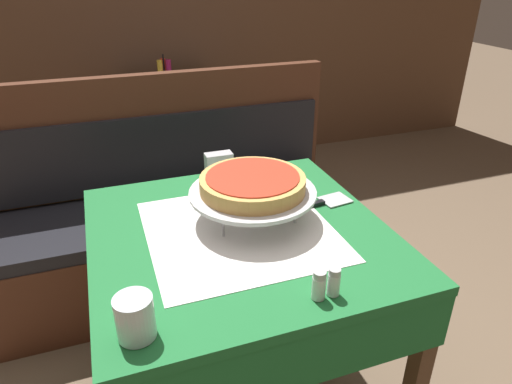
{
  "coord_description": "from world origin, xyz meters",
  "views": [
    {
      "loc": [
        -0.35,
        -1.11,
        1.48
      ],
      "look_at": [
        0.06,
        0.02,
        0.87
      ],
      "focal_mm": 32.0,
      "sensor_mm": 36.0,
      "label": 1
    }
  ],
  "objects_px": {
    "pizza_pan_stand": "(253,193)",
    "water_glass_near": "(135,317)",
    "condiment_caddy": "(164,73)",
    "dining_table_rear": "(174,101)",
    "pizza_server": "(317,204)",
    "salt_shaker": "(319,285)",
    "napkin_holder": "(219,165)",
    "deep_dish_pizza": "(253,183)",
    "booth_bench": "(176,230)",
    "dining_table_front": "(240,261)",
    "pepper_shaker": "(334,282)"
  },
  "relations": [
    {
      "from": "water_glass_near",
      "to": "dining_table_rear",
      "type": "bearing_deg",
      "value": 77.66
    },
    {
      "from": "pizza_pan_stand",
      "to": "water_glass_near",
      "type": "relative_size",
      "value": 3.87
    },
    {
      "from": "deep_dish_pizza",
      "to": "napkin_holder",
      "type": "xyz_separation_m",
      "value": [
        -0.01,
        0.34,
        -0.08
      ]
    },
    {
      "from": "napkin_holder",
      "to": "condiment_caddy",
      "type": "height_order",
      "value": "condiment_caddy"
    },
    {
      "from": "booth_bench",
      "to": "salt_shaker",
      "type": "distance_m",
      "value": 1.28
    },
    {
      "from": "dining_table_front",
      "to": "condiment_caddy",
      "type": "relative_size",
      "value": 4.99
    },
    {
      "from": "dining_table_front",
      "to": "salt_shaker",
      "type": "bearing_deg",
      "value": -76.85
    },
    {
      "from": "pizza_server",
      "to": "salt_shaker",
      "type": "xyz_separation_m",
      "value": [
        -0.21,
        -0.42,
        0.03
      ]
    },
    {
      "from": "dining_table_front",
      "to": "pepper_shaker",
      "type": "height_order",
      "value": "pepper_shaker"
    },
    {
      "from": "napkin_holder",
      "to": "pepper_shaker",
      "type": "bearing_deg",
      "value": -84.15
    },
    {
      "from": "water_glass_near",
      "to": "pizza_server",
      "type": "bearing_deg",
      "value": 32.35
    },
    {
      "from": "salt_shaker",
      "to": "deep_dish_pizza",
      "type": "bearing_deg",
      "value": 93.4
    },
    {
      "from": "water_glass_near",
      "to": "salt_shaker",
      "type": "height_order",
      "value": "water_glass_near"
    },
    {
      "from": "pizza_pan_stand",
      "to": "pepper_shaker",
      "type": "bearing_deg",
      "value": -81.02
    },
    {
      "from": "booth_bench",
      "to": "deep_dish_pizza",
      "type": "bearing_deg",
      "value": -80.1
    },
    {
      "from": "deep_dish_pizza",
      "to": "water_glass_near",
      "type": "xyz_separation_m",
      "value": [
        -0.4,
        -0.38,
        -0.07
      ]
    },
    {
      "from": "pepper_shaker",
      "to": "napkin_holder",
      "type": "xyz_separation_m",
      "value": [
        -0.08,
        0.75,
        0.01
      ]
    },
    {
      "from": "booth_bench",
      "to": "napkin_holder",
      "type": "relative_size",
      "value": 16.6
    },
    {
      "from": "pepper_shaker",
      "to": "salt_shaker",
      "type": "bearing_deg",
      "value": 180.0
    },
    {
      "from": "salt_shaker",
      "to": "pizza_pan_stand",
      "type": "bearing_deg",
      "value": 93.4
    },
    {
      "from": "booth_bench",
      "to": "pizza_pan_stand",
      "type": "relative_size",
      "value": 4.29
    },
    {
      "from": "dining_table_front",
      "to": "dining_table_rear",
      "type": "height_order",
      "value": "same"
    },
    {
      "from": "dining_table_rear",
      "to": "napkin_holder",
      "type": "relative_size",
      "value": 7.63
    },
    {
      "from": "deep_dish_pizza",
      "to": "napkin_holder",
      "type": "bearing_deg",
      "value": 92.11
    },
    {
      "from": "pepper_shaker",
      "to": "napkin_holder",
      "type": "bearing_deg",
      "value": 95.85
    },
    {
      "from": "booth_bench",
      "to": "water_glass_near",
      "type": "height_order",
      "value": "booth_bench"
    },
    {
      "from": "booth_bench",
      "to": "water_glass_near",
      "type": "distance_m",
      "value": 1.28
    },
    {
      "from": "water_glass_near",
      "to": "condiment_caddy",
      "type": "distance_m",
      "value": 2.33
    },
    {
      "from": "dining_table_front",
      "to": "deep_dish_pizza",
      "type": "xyz_separation_m",
      "value": [
        0.06,
        0.05,
        0.24
      ]
    },
    {
      "from": "napkin_holder",
      "to": "salt_shaker",
      "type": "bearing_deg",
      "value": -87.19
    },
    {
      "from": "napkin_holder",
      "to": "water_glass_near",
      "type": "bearing_deg",
      "value": -117.95
    },
    {
      "from": "condiment_caddy",
      "to": "water_glass_near",
      "type": "bearing_deg",
      "value": -101.04
    },
    {
      "from": "dining_table_rear",
      "to": "condiment_caddy",
      "type": "relative_size",
      "value": 4.37
    },
    {
      "from": "dining_table_rear",
      "to": "booth_bench",
      "type": "bearing_deg",
      "value": -101.7
    },
    {
      "from": "napkin_holder",
      "to": "condiment_caddy",
      "type": "distance_m",
      "value": 1.56
    },
    {
      "from": "deep_dish_pizza",
      "to": "water_glass_near",
      "type": "distance_m",
      "value": 0.56
    },
    {
      "from": "pepper_shaker",
      "to": "dining_table_front",
      "type": "bearing_deg",
      "value": 109.07
    },
    {
      "from": "booth_bench",
      "to": "condiment_caddy",
      "type": "xyz_separation_m",
      "value": [
        0.18,
        1.14,
        0.51
      ]
    },
    {
      "from": "pepper_shaker",
      "to": "pizza_server",
      "type": "bearing_deg",
      "value": 68.39
    },
    {
      "from": "dining_table_rear",
      "to": "salt_shaker",
      "type": "relative_size",
      "value": 10.0
    },
    {
      "from": "water_glass_near",
      "to": "condiment_caddy",
      "type": "xyz_separation_m",
      "value": [
        0.45,
        2.29,
        0.0
      ]
    },
    {
      "from": "booth_bench",
      "to": "deep_dish_pizza",
      "type": "relative_size",
      "value": 5.21
    },
    {
      "from": "pizza_server",
      "to": "deep_dish_pizza",
      "type": "bearing_deg",
      "value": -176.64
    },
    {
      "from": "deep_dish_pizza",
      "to": "pizza_pan_stand",
      "type": "bearing_deg",
      "value": -153.43
    },
    {
      "from": "pizza_server",
      "to": "salt_shaker",
      "type": "relative_size",
      "value": 3.45
    },
    {
      "from": "booth_bench",
      "to": "condiment_caddy",
      "type": "bearing_deg",
      "value": 80.87
    },
    {
      "from": "dining_table_rear",
      "to": "salt_shaker",
      "type": "distance_m",
      "value": 2.21
    },
    {
      "from": "dining_table_rear",
      "to": "pizza_pan_stand",
      "type": "height_order",
      "value": "pizza_pan_stand"
    },
    {
      "from": "pepper_shaker",
      "to": "condiment_caddy",
      "type": "height_order",
      "value": "condiment_caddy"
    },
    {
      "from": "booth_bench",
      "to": "pizza_pan_stand",
      "type": "height_order",
      "value": "booth_bench"
    }
  ]
}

